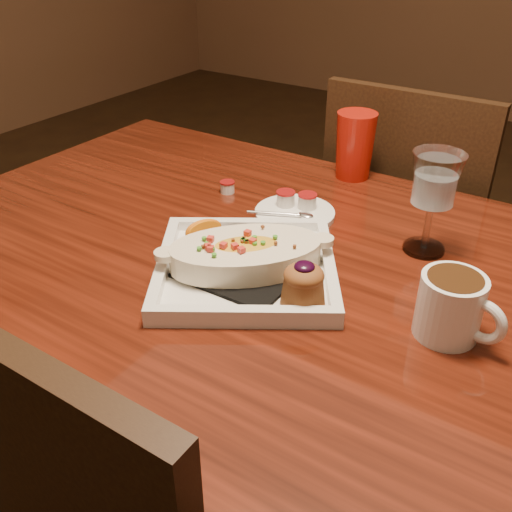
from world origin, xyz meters
The scene contains 8 objects.
table centered at (0.00, 0.00, 0.65)m, with size 1.50×0.90×0.75m.
chair_far centered at (0.00, 0.63, 0.51)m, with size 0.42×0.42×0.93m.
plate centered at (-0.04, -0.07, 0.78)m, with size 0.40×0.40×0.08m.
coffee_mug centered at (0.27, -0.04, 0.80)m, with size 0.13×0.09×0.10m.
goblet centered at (0.17, 0.17, 0.88)m, with size 0.09×0.09×0.18m.
saucer centered at (-0.09, 0.16, 0.76)m, with size 0.16×0.16×0.11m.
creamer_loose centered at (-0.26, 0.18, 0.76)m, with size 0.03×0.03×0.02m.
red_tumbler centered at (-0.08, 0.40, 0.82)m, with size 0.09×0.09×0.15m, color red.
Camera 1 is at (0.40, -0.72, 1.27)m, focal length 40.00 mm.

